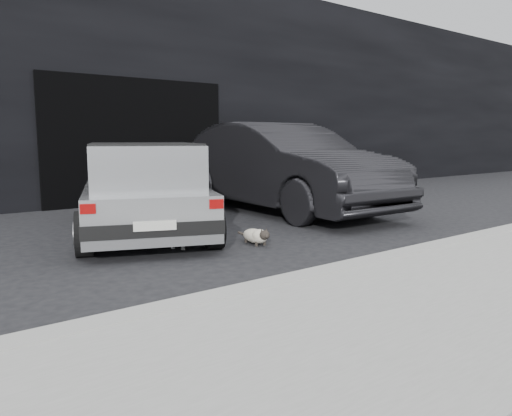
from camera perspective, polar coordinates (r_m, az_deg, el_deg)
ground at (r=6.98m, az=-6.78°, el=-3.35°), size 80.00×80.00×0.00m
building_facade at (r=12.75m, az=-17.39°, el=12.74°), size 34.00×4.00×5.00m
garage_opening at (r=10.85m, az=-13.35°, el=7.43°), size 4.00×0.10×2.60m
curb at (r=5.74m, az=15.89°, el=-5.49°), size 18.00×0.25×0.12m
sidewalk at (r=5.15m, az=26.79°, el=-7.66°), size 18.00×2.20×0.11m
silver_hatchback at (r=7.20m, az=-12.74°, el=2.57°), size 2.75×3.86×1.30m
second_car at (r=9.34m, az=2.95°, el=4.67°), size 1.98×5.09×1.65m
cat_siamese at (r=6.47m, az=0.08°, el=-3.21°), size 0.30×0.70×0.24m
cat_white at (r=6.43m, az=-8.00°, el=-2.59°), size 0.74×0.57×0.40m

